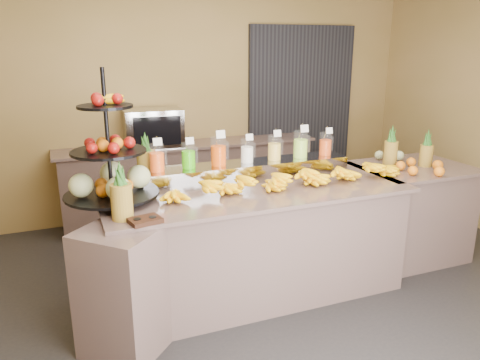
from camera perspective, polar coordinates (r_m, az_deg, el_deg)
ground at (r=3.95m, az=3.63°, el=-15.24°), size 6.00×6.00×0.00m
room_envelope at (r=4.17m, az=1.74°, el=13.66°), size 6.04×5.02×2.82m
buffet_counter at (r=3.90m, az=0.56°, el=-7.91°), size 2.75×1.25×0.93m
right_counter at (r=4.94m, az=19.80°, el=-3.60°), size 1.08×0.88×0.93m
back_ledge at (r=5.71m, az=-5.98°, el=-0.08°), size 3.10×0.55×0.93m
pitcher_tray at (r=4.06m, az=0.86°, el=1.13°), size 1.85×0.30×0.15m
juice_pitcher_orange_a at (r=3.79m, az=-10.09°, el=2.50°), size 0.12×0.12×0.29m
juice_pitcher_green at (r=3.85m, az=-6.30°, el=2.80°), size 0.12×0.12×0.28m
juice_pitcher_orange_b at (r=3.92m, az=-2.64°, el=3.33°), size 0.13×0.14×0.32m
juice_pitcher_milk at (r=4.02m, az=0.87°, el=3.40°), size 0.11×0.11×0.27m
juice_pitcher_lemon at (r=4.12m, az=4.21°, el=3.77°), size 0.12×0.12×0.28m
juice_pitcher_lime at (r=4.24m, az=7.39°, el=4.17°), size 0.13×0.13×0.32m
juice_pitcher_orange_c at (r=4.37m, az=10.37°, el=4.21°), size 0.11×0.12×0.27m
banana_heap at (r=3.89m, az=5.95°, el=0.50°), size 2.15×0.19×0.18m
fruit_stand at (r=3.58m, az=-14.76°, el=1.35°), size 0.78×0.78×0.98m
condiment_caddy at (r=3.15m, az=-11.49°, el=-4.85°), size 0.23×0.19×0.03m
pineapple_left_a at (r=3.20m, az=-14.24°, el=-2.11°), size 0.14×0.14×0.40m
pineapple_left_b at (r=3.96m, az=-11.34°, el=1.86°), size 0.15×0.15×0.45m
right_fruit_pile at (r=4.68m, az=20.42°, el=2.18°), size 0.47×0.45×0.25m
oven_warmer at (r=5.46m, az=-10.55°, el=6.28°), size 0.67×0.49×0.43m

